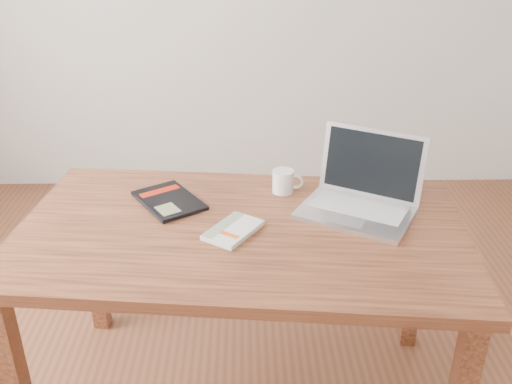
{
  "coord_description": "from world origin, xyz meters",
  "views": [
    {
      "loc": [
        -0.05,
        -1.58,
        1.69
      ],
      "look_at": [
        -0.01,
        0.12,
        0.85
      ],
      "focal_mm": 40.0,
      "sensor_mm": 36.0,
      "label": 1
    }
  ],
  "objects_px": {
    "desk": "(242,250)",
    "laptop": "(361,195)",
    "white_guidebook": "(233,230)",
    "black_guidebook": "(169,200)",
    "coffee_mug": "(284,181)"
  },
  "relations": [
    {
      "from": "white_guidebook",
      "to": "coffee_mug",
      "type": "xyz_separation_m",
      "value": [
        0.18,
        0.3,
        0.04
      ]
    },
    {
      "from": "laptop",
      "to": "desk",
      "type": "bearing_deg",
      "value": -134.64
    },
    {
      "from": "laptop",
      "to": "coffee_mug",
      "type": "relative_size",
      "value": 4.11
    },
    {
      "from": "white_guidebook",
      "to": "black_guidebook",
      "type": "distance_m",
      "value": 0.32
    },
    {
      "from": "desk",
      "to": "white_guidebook",
      "type": "height_order",
      "value": "white_guidebook"
    },
    {
      "from": "black_guidebook",
      "to": "laptop",
      "type": "bearing_deg",
      "value": -38.68
    },
    {
      "from": "desk",
      "to": "coffee_mug",
      "type": "height_order",
      "value": "coffee_mug"
    },
    {
      "from": "desk",
      "to": "laptop",
      "type": "distance_m",
      "value": 0.46
    },
    {
      "from": "laptop",
      "to": "coffee_mug",
      "type": "xyz_separation_m",
      "value": [
        -0.26,
        0.14,
        -0.01
      ]
    },
    {
      "from": "desk",
      "to": "coffee_mug",
      "type": "relative_size",
      "value": 13.64
    },
    {
      "from": "black_guidebook",
      "to": "laptop",
      "type": "relative_size",
      "value": 0.68
    },
    {
      "from": "desk",
      "to": "black_guidebook",
      "type": "relative_size",
      "value": 4.88
    },
    {
      "from": "laptop",
      "to": "white_guidebook",
      "type": "bearing_deg",
      "value": -131.6
    },
    {
      "from": "desk",
      "to": "white_guidebook",
      "type": "relative_size",
      "value": 6.72
    },
    {
      "from": "coffee_mug",
      "to": "desk",
      "type": "bearing_deg",
      "value": -114.26
    }
  ]
}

